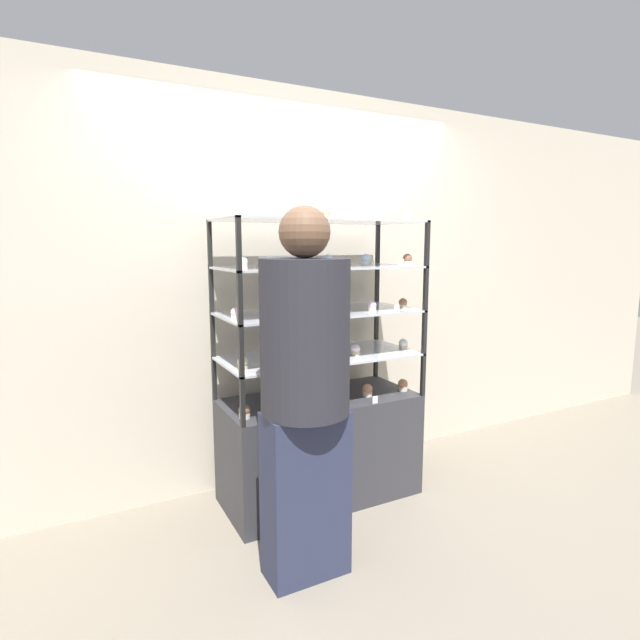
# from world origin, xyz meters

# --- Properties ---
(ground_plane) EXTENTS (20.00, 20.00, 0.00)m
(ground_plane) POSITION_xyz_m (0.00, 0.00, 0.00)
(ground_plane) COLOR gray
(back_wall) EXTENTS (8.00, 0.05, 2.60)m
(back_wall) POSITION_xyz_m (0.00, 0.42, 1.30)
(back_wall) COLOR beige
(back_wall) RESTS_ON ground_plane
(display_base) EXTENTS (1.21, 0.55, 0.65)m
(display_base) POSITION_xyz_m (0.00, 0.00, 0.33)
(display_base) COLOR #333338
(display_base) RESTS_ON ground_plane
(display_riser_lower) EXTENTS (1.21, 0.55, 0.27)m
(display_riser_lower) POSITION_xyz_m (0.00, 0.00, 0.91)
(display_riser_lower) COLOR black
(display_riser_lower) RESTS_ON display_base
(display_riser_middle) EXTENTS (1.21, 0.55, 0.27)m
(display_riser_middle) POSITION_xyz_m (0.00, 0.00, 1.18)
(display_riser_middle) COLOR black
(display_riser_middle) RESTS_ON display_riser_lower
(display_riser_upper) EXTENTS (1.21, 0.55, 0.27)m
(display_riser_upper) POSITION_xyz_m (0.00, 0.00, 1.45)
(display_riser_upper) COLOR black
(display_riser_upper) RESTS_ON display_riser_middle
(display_riser_top) EXTENTS (1.21, 0.55, 0.27)m
(display_riser_top) POSITION_xyz_m (0.00, 0.00, 1.72)
(display_riser_top) COLOR black
(display_riser_top) RESTS_ON display_riser_upper
(layer_cake_centerpiece) EXTENTS (0.16, 0.16, 0.13)m
(layer_cake_centerpiece) POSITION_xyz_m (0.06, -0.01, 1.26)
(layer_cake_centerpiece) COLOR brown
(layer_cake_centerpiece) RESTS_ON display_riser_middle
(sheet_cake_frosted) EXTENTS (0.21, 0.13, 0.06)m
(sheet_cake_frosted) POSITION_xyz_m (-0.28, -0.04, 1.50)
(sheet_cake_frosted) COLOR #C66660
(sheet_cake_frosted) RESTS_ON display_riser_upper
(cupcake_0) EXTENTS (0.06, 0.06, 0.08)m
(cupcake_0) POSITION_xyz_m (-0.54, -0.14, 0.69)
(cupcake_0) COLOR beige
(cupcake_0) RESTS_ON display_base
(cupcake_1) EXTENTS (0.06, 0.06, 0.08)m
(cupcake_1) POSITION_xyz_m (-0.26, -0.09, 0.69)
(cupcake_1) COLOR #CCB28C
(cupcake_1) RESTS_ON display_base
(cupcake_2) EXTENTS (0.06, 0.06, 0.08)m
(cupcake_2) POSITION_xyz_m (-0.01, -0.07, 0.69)
(cupcake_2) COLOR white
(cupcake_2) RESTS_ON display_base
(cupcake_3) EXTENTS (0.06, 0.06, 0.08)m
(cupcake_3) POSITION_xyz_m (0.28, -0.11, 0.69)
(cupcake_3) COLOR beige
(cupcake_3) RESTS_ON display_base
(cupcake_4) EXTENTS (0.06, 0.06, 0.08)m
(cupcake_4) POSITION_xyz_m (0.55, -0.12, 0.69)
(cupcake_4) COLOR beige
(cupcake_4) RESTS_ON display_base
(price_tag_0) EXTENTS (0.04, 0.00, 0.04)m
(price_tag_0) POSITION_xyz_m (0.24, -0.25, 0.67)
(price_tag_0) COLOR white
(price_tag_0) RESTS_ON display_base
(cupcake_5) EXTENTS (0.06, 0.06, 0.07)m
(cupcake_5) POSITION_xyz_m (-0.54, -0.12, 0.96)
(cupcake_5) COLOR #CCB28C
(cupcake_5) RESTS_ON display_riser_lower
(cupcake_6) EXTENTS (0.06, 0.06, 0.07)m
(cupcake_6) POSITION_xyz_m (-0.18, -0.09, 0.96)
(cupcake_6) COLOR beige
(cupcake_6) RESTS_ON display_riser_lower
(cupcake_7) EXTENTS (0.06, 0.06, 0.07)m
(cupcake_7) POSITION_xyz_m (0.19, -0.11, 0.96)
(cupcake_7) COLOR #CCB28C
(cupcake_7) RESTS_ON display_riser_lower
(cupcake_8) EXTENTS (0.06, 0.06, 0.07)m
(cupcake_8) POSITION_xyz_m (0.55, -0.10, 0.96)
(cupcake_8) COLOR #CCB28C
(cupcake_8) RESTS_ON display_riser_lower
(price_tag_1) EXTENTS (0.04, 0.00, 0.04)m
(price_tag_1) POSITION_xyz_m (0.01, -0.25, 0.95)
(price_tag_1) COLOR white
(price_tag_1) RESTS_ON display_riser_lower
(cupcake_9) EXTENTS (0.05, 0.05, 0.06)m
(cupcake_9) POSITION_xyz_m (-0.56, -0.08, 1.23)
(cupcake_9) COLOR white
(cupcake_9) RESTS_ON display_riser_middle
(cupcake_10) EXTENTS (0.05, 0.05, 0.06)m
(cupcake_10) POSITION_xyz_m (-0.26, -0.05, 1.23)
(cupcake_10) COLOR white
(cupcake_10) RESTS_ON display_riser_middle
(cupcake_11) EXTENTS (0.05, 0.05, 0.06)m
(cupcake_11) POSITION_xyz_m (0.29, -0.14, 1.23)
(cupcake_11) COLOR beige
(cupcake_11) RESTS_ON display_riser_middle
(cupcake_12) EXTENTS (0.05, 0.05, 0.06)m
(cupcake_12) POSITION_xyz_m (0.54, -0.11, 1.23)
(cupcake_12) COLOR #CCB28C
(cupcake_12) RESTS_ON display_riser_middle
(price_tag_2) EXTENTS (0.04, 0.00, 0.04)m
(price_tag_2) POSITION_xyz_m (0.38, -0.25, 1.22)
(price_tag_2) COLOR white
(price_tag_2) RESTS_ON display_riser_middle
(cupcake_13) EXTENTS (0.06, 0.06, 0.07)m
(cupcake_13) POSITION_xyz_m (-0.53, -0.14, 1.50)
(cupcake_13) COLOR beige
(cupcake_13) RESTS_ON display_riser_upper
(cupcake_14) EXTENTS (0.06, 0.06, 0.07)m
(cupcake_14) POSITION_xyz_m (0.01, -0.08, 1.50)
(cupcake_14) COLOR white
(cupcake_14) RESTS_ON display_riser_upper
(cupcake_15) EXTENTS (0.06, 0.06, 0.07)m
(cupcake_15) POSITION_xyz_m (0.28, -0.06, 1.50)
(cupcake_15) COLOR white
(cupcake_15) RESTS_ON display_riser_upper
(cupcake_16) EXTENTS (0.06, 0.06, 0.07)m
(cupcake_16) POSITION_xyz_m (0.54, -0.14, 1.50)
(cupcake_16) COLOR beige
(cupcake_16) RESTS_ON display_riser_upper
(price_tag_3) EXTENTS (0.04, 0.00, 0.04)m
(price_tag_3) POSITION_xyz_m (0.41, -0.25, 1.49)
(price_tag_3) COLOR white
(price_tag_3) RESTS_ON display_riser_upper
(cupcake_17) EXTENTS (0.05, 0.05, 0.06)m
(cupcake_17) POSITION_xyz_m (-0.54, -0.05, 1.77)
(cupcake_17) COLOR beige
(cupcake_17) RESTS_ON display_riser_top
(cupcake_18) EXTENTS (0.05, 0.05, 0.06)m
(cupcake_18) POSITION_xyz_m (0.00, -0.08, 1.77)
(cupcake_18) COLOR beige
(cupcake_18) RESTS_ON display_riser_top
(cupcake_19) EXTENTS (0.05, 0.05, 0.06)m
(cupcake_19) POSITION_xyz_m (0.54, -0.12, 1.77)
(cupcake_19) COLOR white
(cupcake_19) RESTS_ON display_riser_top
(price_tag_4) EXTENTS (0.04, 0.00, 0.04)m
(price_tag_4) POSITION_xyz_m (0.03, -0.25, 1.76)
(price_tag_4) COLOR white
(price_tag_4) RESTS_ON display_riser_top
(donut_glazed) EXTENTS (0.15, 0.15, 0.04)m
(donut_glazed) POSITION_xyz_m (0.29, 0.06, 1.76)
(donut_glazed) COLOR #EFE5CC
(donut_glazed) RESTS_ON display_riser_top
(customer_figure) EXTENTS (0.41, 0.41, 1.77)m
(customer_figure) POSITION_xyz_m (-0.41, -0.64, 0.94)
(customer_figure) COLOR #282D47
(customer_figure) RESTS_ON ground_plane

